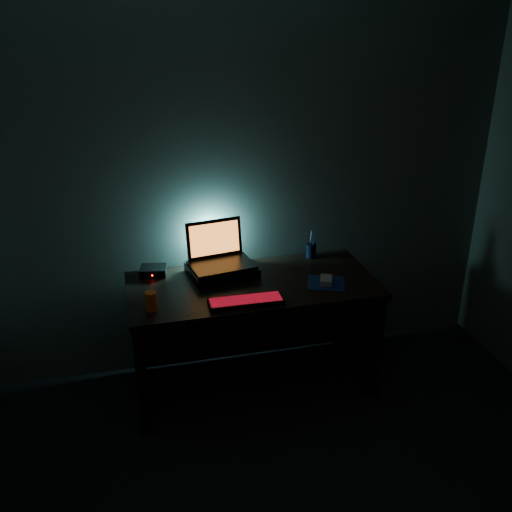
{
  "coord_description": "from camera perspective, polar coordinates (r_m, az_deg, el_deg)",
  "views": [
    {
      "loc": [
        -0.72,
        -1.39,
        2.29
      ],
      "look_at": [
        0.01,
        1.57,
        0.95
      ],
      "focal_mm": 40.0,
      "sensor_mm": 36.0,
      "label": 1
    }
  ],
  "objects": [
    {
      "name": "desk",
      "position": [
        3.62,
        -0.53,
        -5.99
      ],
      "size": [
        1.5,
        0.7,
        0.75
      ],
      "color": "black",
      "rests_on": "ground"
    },
    {
      "name": "room",
      "position": [
        1.88,
        11.52,
        -10.41
      ],
      "size": [
        3.5,
        4.0,
        2.5
      ],
      "color": "black",
      "rests_on": "ground"
    },
    {
      "name": "mouse",
      "position": [
        3.46,
        7.03,
        -2.43
      ],
      "size": [
        0.1,
        0.13,
        0.03
      ],
      "primitive_type": "cube",
      "rotation": [
        0.0,
        0.0,
        -0.35
      ],
      "color": "#939498",
      "rests_on": "mousepad"
    },
    {
      "name": "juice_glass",
      "position": [
        3.18,
        -10.44,
        -4.48
      ],
      "size": [
        0.07,
        0.07,
        0.11
      ],
      "primitive_type": "cylinder",
      "rotation": [
        0.0,
        0.0,
        0.11
      ],
      "color": "#F25E0C",
      "rests_on": "desk"
    },
    {
      "name": "router",
      "position": [
        3.6,
        -10.22,
        -1.48
      ],
      "size": [
        0.18,
        0.15,
        0.05
      ],
      "rotation": [
        0.0,
        0.0,
        -0.18
      ],
      "color": "black",
      "rests_on": "desk"
    },
    {
      "name": "pen_cup",
      "position": [
        3.8,
        5.53,
        0.56
      ],
      "size": [
        0.09,
        0.09,
        0.1
      ],
      "primitive_type": "cylinder",
      "rotation": [
        0.0,
        0.0,
        0.39
      ],
      "color": "black",
      "rests_on": "desk"
    },
    {
      "name": "keyboard",
      "position": [
        3.22,
        -1.02,
        -4.53
      ],
      "size": [
        0.43,
        0.14,
        0.03
      ],
      "rotation": [
        0.0,
        0.0,
        -0.02
      ],
      "color": "black",
      "rests_on": "desk"
    },
    {
      "name": "mousepad",
      "position": [
        3.47,
        7.01,
        -2.71
      ],
      "size": [
        0.28,
        0.26,
        0.0
      ],
      "primitive_type": "cube",
      "rotation": [
        0.0,
        0.0,
        -0.35
      ],
      "color": "navy",
      "rests_on": "desk"
    },
    {
      "name": "laptop",
      "position": [
        3.55,
        -3.75,
        0.18
      ],
      "size": [
        0.42,
        0.34,
        0.26
      ],
      "rotation": [
        0.0,
        0.0,
        0.16
      ],
      "color": "black",
      "rests_on": "riser"
    },
    {
      "name": "riser",
      "position": [
        3.55,
        -3.43,
        -1.46
      ],
      "size": [
        0.44,
        0.36,
        0.06
      ],
      "primitive_type": "cube",
      "rotation": [
        0.0,
        0.0,
        0.16
      ],
      "color": "black",
      "rests_on": "desk"
    }
  ]
}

